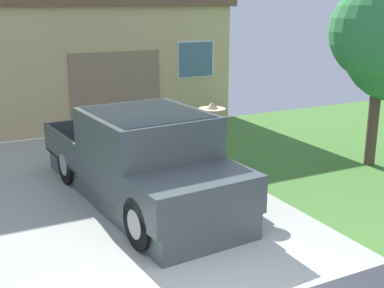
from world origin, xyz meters
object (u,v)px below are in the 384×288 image
at_px(pickup_truck, 146,163).
at_px(person_with_hat, 212,142).
at_px(house_with_garage, 65,42).
at_px(handbag, 209,192).

bearing_deg(pickup_truck, person_with_hat, 173.85).
xyz_separation_m(person_with_hat, house_with_garage, (-0.59, 8.60, 1.27)).
bearing_deg(person_with_hat, handbag, 37.04).
bearing_deg(person_with_hat, house_with_garage, -103.53).
distance_m(person_with_hat, handbag, 0.92).
distance_m(handbag, house_with_garage, 9.14).
relative_size(pickup_truck, handbag, 11.52).
xyz_separation_m(pickup_truck, handbag, (1.11, -0.32, -0.63)).
bearing_deg(handbag, pickup_truck, 163.69).
bearing_deg(handbag, house_with_garage, 92.50).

